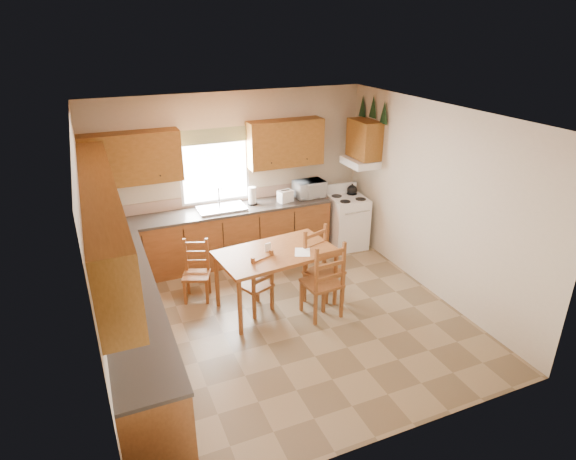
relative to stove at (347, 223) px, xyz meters
name	(u,v)px	position (x,y,z in m)	size (l,w,h in m)	color
floor	(286,318)	(-1.87, -1.69, -0.44)	(4.50, 4.50, 0.00)	#846E4E
ceiling	(286,116)	(-1.87, -1.69, 2.26)	(4.50, 4.50, 0.00)	brown
wall_left	(93,258)	(-4.12, -1.69, 0.91)	(4.50, 4.50, 0.00)	beige
wall_right	(434,201)	(0.38, -1.69, 0.91)	(4.50, 4.50, 0.00)	beige
wall_back	(233,176)	(-1.87, 0.56, 0.91)	(4.50, 4.50, 0.00)	beige
wall_front	(390,322)	(-1.87, -3.94, 0.91)	(4.50, 4.50, 0.00)	beige
lower_cab_back	(219,238)	(-2.24, 0.26, 0.00)	(3.75, 0.60, 0.88)	brown
lower_cab_left	(134,330)	(-3.82, -1.84, 0.00)	(0.60, 3.60, 0.88)	brown
counter_back	(217,211)	(-2.24, 0.26, 0.46)	(3.75, 0.63, 0.04)	#3E3733
counter_left	(129,296)	(-3.82, -1.84, 0.46)	(0.63, 3.60, 0.04)	#3E3733
backsplash	(212,199)	(-2.24, 0.55, 0.57)	(3.75, 0.01, 0.18)	#A2806B
upper_cab_back_left	(132,158)	(-3.42, 0.39, 1.41)	(1.41, 0.33, 0.75)	brown
upper_cab_back_right	(285,143)	(-1.01, 0.39, 1.41)	(1.25, 0.33, 0.75)	brown
upper_cab_left	(103,217)	(-3.95, -1.84, 1.41)	(0.33, 3.60, 0.75)	brown
upper_cab_stove	(364,139)	(0.21, -0.04, 1.46)	(0.33, 0.62, 0.62)	brown
range_hood	(360,162)	(0.16, -0.04, 1.08)	(0.44, 0.62, 0.12)	white
window_frame	(215,167)	(-2.17, 0.53, 1.11)	(1.13, 0.02, 1.18)	white
window_pane	(215,167)	(-2.17, 0.52, 1.11)	(1.05, 0.01, 1.10)	white
window_valance	(213,136)	(-2.17, 0.50, 1.61)	(1.19, 0.01, 0.24)	#3B5B2D
sink_basin	(221,208)	(-2.17, 0.26, 0.50)	(0.75, 0.45, 0.04)	silver
pine_decal_a	(384,112)	(0.34, -0.36, 1.94)	(0.22, 0.22, 0.36)	black
pine_decal_b	(373,106)	(0.34, -0.04, 1.98)	(0.22, 0.22, 0.36)	black
pine_decal_c	(363,106)	(0.34, 0.28, 1.94)	(0.22, 0.22, 0.36)	black
stove	(347,223)	(0.00, 0.00, 0.00)	(0.59, 0.61, 0.88)	white
coffeemaker	(112,213)	(-3.81, 0.27, 0.67)	(0.22, 0.26, 0.37)	white
paper_towel	(252,196)	(-1.64, 0.30, 0.63)	(0.13, 0.13, 0.29)	white
toaster	(285,196)	(-1.09, 0.19, 0.58)	(0.24, 0.15, 0.20)	white
microwave	(309,189)	(-0.62, 0.26, 0.62)	(0.47, 0.34, 0.28)	white
dining_table	(276,279)	(-1.87, -1.33, -0.02)	(1.56, 0.89, 0.84)	brown
chair_near_left	(255,281)	(-2.17, -1.33, 0.01)	(0.38, 0.36, 0.91)	brown
chair_near_right	(322,278)	(-1.40, -1.78, 0.11)	(0.46, 0.44, 1.10)	brown
chair_far_left	(196,272)	(-2.85, -0.73, 0.00)	(0.37, 0.35, 0.87)	brown
chair_far_right	(324,268)	(-1.22, -1.51, 0.10)	(0.45, 0.43, 1.08)	brown
table_paper	(302,252)	(-1.55, -1.49, 0.40)	(0.20, 0.27, 0.00)	white
table_card	(268,247)	(-1.96, -1.27, 0.45)	(0.09, 0.02, 0.11)	white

